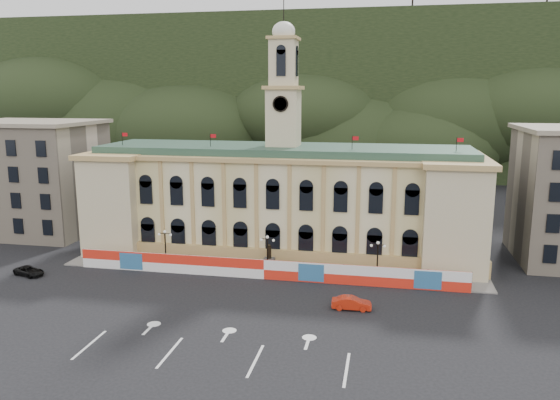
% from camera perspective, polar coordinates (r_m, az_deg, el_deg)
% --- Properties ---
extents(ground, '(260.00, 260.00, 0.00)m').
position_cam_1_polar(ground, '(56.23, -5.16, -13.22)').
color(ground, black).
rests_on(ground, ground).
extents(lane_markings, '(26.00, 10.00, 0.02)m').
position_cam_1_polar(lane_markings, '(51.93, -6.76, -15.43)').
color(lane_markings, white).
rests_on(lane_markings, ground).
extents(hill_ridge, '(230.00, 80.00, 64.00)m').
position_cam_1_polar(hill_ridge, '(171.70, 6.37, 9.93)').
color(hill_ridge, black).
rests_on(hill_ridge, ground).
extents(city_hall, '(56.20, 17.60, 37.10)m').
position_cam_1_polar(city_hall, '(79.57, 0.31, 0.09)').
color(city_hall, beige).
rests_on(city_hall, ground).
extents(side_building_left, '(21.00, 17.00, 18.60)m').
position_cam_1_polar(side_building_left, '(99.60, -24.40, 2.21)').
color(side_building_left, '#C1AD95').
rests_on(side_building_left, ground).
extents(hoarding_fence, '(50.00, 0.44, 2.50)m').
position_cam_1_polar(hoarding_fence, '(69.34, -1.62, -7.25)').
color(hoarding_fence, red).
rests_on(hoarding_fence, ground).
extents(pavement, '(56.00, 5.50, 0.16)m').
position_cam_1_polar(pavement, '(72.21, -1.19, -7.47)').
color(pavement, slate).
rests_on(pavement, ground).
extents(statue, '(1.40, 1.40, 3.72)m').
position_cam_1_polar(statue, '(72.10, -1.15, -6.57)').
color(statue, '#595651').
rests_on(statue, ground).
extents(lamp_left, '(1.96, 0.44, 5.15)m').
position_cam_1_polar(lamp_left, '(74.79, -11.89, -4.65)').
color(lamp_left, black).
rests_on(lamp_left, ground).
extents(lamp_center, '(1.96, 0.44, 5.15)m').
position_cam_1_polar(lamp_center, '(70.60, -1.33, -5.36)').
color(lamp_center, black).
rests_on(lamp_center, ground).
extents(lamp_right, '(1.96, 0.44, 5.15)m').
position_cam_1_polar(lamp_right, '(69.06, 10.15, -5.92)').
color(lamp_right, black).
rests_on(lamp_right, ground).
extents(red_sedan, '(1.90, 4.45, 1.42)m').
position_cam_1_polar(red_sedan, '(60.74, 7.48, -10.64)').
color(red_sedan, red).
rests_on(red_sedan, ground).
extents(black_suv, '(4.34, 5.34, 1.18)m').
position_cam_1_polar(black_suv, '(77.78, -24.74, -6.76)').
color(black_suv, black).
rests_on(black_suv, ground).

